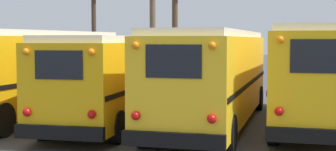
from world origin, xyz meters
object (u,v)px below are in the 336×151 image
Objects in this scene: school_bus_0 at (37,70)px; school_bus_2 at (214,74)px; school_bus_1 at (120,75)px; utility_pole at (153,22)px; school_bus_3 at (315,72)px.

school_bus_0 is 0.95× the size of school_bus_2.
utility_pole is at bearing 101.52° from school_bus_1.
school_bus_2 reaches higher than school_bus_1.
utility_pole is (-5.85, 12.54, 2.19)m from school_bus_2.
school_bus_3 reaches higher than school_bus_1.
school_bus_0 reaches higher than school_bus_2.
school_bus_0 is 1.36× the size of utility_pole.
school_bus_0 is 3.27m from school_bus_1.
school_bus_2 is 14.01m from utility_pole.
school_bus_2 is at bearing -65.00° from utility_pole.
school_bus_0 is at bearing -93.14° from utility_pole.
school_bus_3 is (9.81, 0.98, 0.05)m from school_bus_0.
school_bus_0 is 6.54m from school_bus_2.
school_bus_1 is at bearing -177.80° from school_bus_2.
school_bus_2 is 3.41m from school_bus_3.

